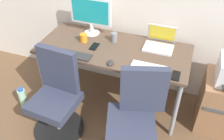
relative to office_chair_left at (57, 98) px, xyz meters
name	(u,v)px	position (x,y,z in m)	size (l,w,h in m)	color
ground_plane	(113,98)	(0.41, 0.59, -0.42)	(5.28, 5.28, 0.00)	brown
desk	(114,53)	(0.41, 0.59, 0.27)	(1.63, 0.71, 0.76)	brown
office_chair_left	(57,98)	(0.00, 0.00, 0.00)	(0.54, 0.54, 0.94)	black
office_chair_right	(135,119)	(0.82, 0.00, 0.00)	(0.55, 0.55, 0.94)	black
water_bottle_on_floor	(23,99)	(-0.54, 0.09, -0.28)	(0.09, 0.09, 0.31)	#A5D8B2
desktop_monitor	(91,13)	(0.06, 0.81, 0.58)	(0.48, 0.18, 0.43)	silver
open_laptop	(160,42)	(0.86, 0.79, 0.39)	(0.31, 0.28, 0.22)	silver
keyboard_by_monitor	(75,55)	(0.09, 0.32, 0.34)	(0.34, 0.12, 0.02)	#2D2D2D
keyboard_by_laptop	(149,67)	(0.84, 0.37, 0.34)	(0.34, 0.12, 0.02)	silver
mouse_by_monitor	(110,63)	(0.47, 0.31, 0.35)	(0.06, 0.10, 0.03)	#2D2D2D
mouse_by_laptop	(46,47)	(-0.28, 0.34, 0.35)	(0.06, 0.10, 0.03)	#2D2D2D
coffee_mug	(84,38)	(0.05, 0.60, 0.38)	(0.08, 0.08, 0.09)	orange
pen_cup	(114,37)	(0.37, 0.72, 0.39)	(0.07, 0.07, 0.10)	slate
phone_near_monitor	(94,46)	(0.20, 0.54, 0.34)	(0.07, 0.14, 0.01)	black
phone_near_laptop	(176,76)	(1.10, 0.33, 0.34)	(0.07, 0.14, 0.01)	black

